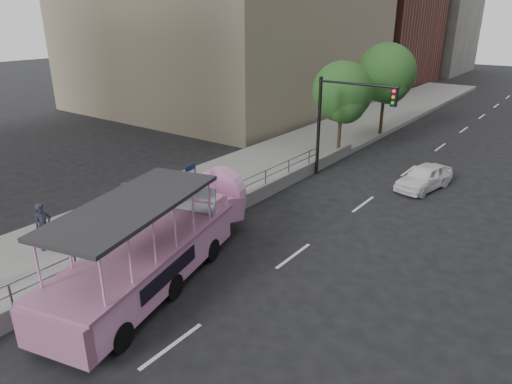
{
  "coord_description": "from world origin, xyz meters",
  "views": [
    {
      "loc": [
        8.61,
        -8.46,
        8.19
      ],
      "look_at": [
        -0.3,
        3.48,
        2.35
      ],
      "focal_mm": 32.0,
      "sensor_mm": 36.0,
      "label": 1
    }
  ],
  "objects_px": {
    "car": "(424,177)",
    "pedestrian_far": "(127,201)",
    "pedestrian_near": "(44,227)",
    "street_tree_far": "(387,76)",
    "duck_boat": "(162,243)",
    "parking_sign": "(192,193)",
    "traffic_signal": "(340,113)",
    "street_tree_near": "(343,94)"
  },
  "relations": [
    {
      "from": "duck_boat",
      "to": "parking_sign",
      "type": "height_order",
      "value": "duck_boat"
    },
    {
      "from": "car",
      "to": "parking_sign",
      "type": "relative_size",
      "value": 1.24
    },
    {
      "from": "car",
      "to": "traffic_signal",
      "type": "xyz_separation_m",
      "value": [
        -4.25,
        -1.15,
        2.88
      ]
    },
    {
      "from": "pedestrian_far",
      "to": "parking_sign",
      "type": "bearing_deg",
      "value": -75.89
    },
    {
      "from": "street_tree_near",
      "to": "street_tree_far",
      "type": "distance_m",
      "value": 6.02
    },
    {
      "from": "car",
      "to": "street_tree_near",
      "type": "xyz_separation_m",
      "value": [
        -5.84,
        2.28,
        3.2
      ]
    },
    {
      "from": "traffic_signal",
      "to": "street_tree_near",
      "type": "bearing_deg",
      "value": 114.98
    },
    {
      "from": "street_tree_near",
      "to": "pedestrian_far",
      "type": "bearing_deg",
      "value": -100.21
    },
    {
      "from": "pedestrian_near",
      "to": "parking_sign",
      "type": "distance_m",
      "value": 5.34
    },
    {
      "from": "pedestrian_far",
      "to": "traffic_signal",
      "type": "bearing_deg",
      "value": -25.57
    },
    {
      "from": "parking_sign",
      "to": "traffic_signal",
      "type": "relative_size",
      "value": 0.56
    },
    {
      "from": "duck_boat",
      "to": "pedestrian_near",
      "type": "height_order",
      "value": "duck_boat"
    },
    {
      "from": "car",
      "to": "pedestrian_near",
      "type": "distance_m",
      "value": 17.28
    },
    {
      "from": "car",
      "to": "pedestrian_near",
      "type": "xyz_separation_m",
      "value": [
        -8.65,
        -14.95,
        0.55
      ]
    },
    {
      "from": "traffic_signal",
      "to": "street_tree_near",
      "type": "distance_m",
      "value": 3.8
    },
    {
      "from": "car",
      "to": "pedestrian_near",
      "type": "relative_size",
      "value": 2.09
    },
    {
      "from": "pedestrian_near",
      "to": "street_tree_far",
      "type": "relative_size",
      "value": 0.27
    },
    {
      "from": "traffic_signal",
      "to": "street_tree_far",
      "type": "distance_m",
      "value": 9.57
    },
    {
      "from": "street_tree_far",
      "to": "car",
      "type": "bearing_deg",
      "value": -55.71
    },
    {
      "from": "parking_sign",
      "to": "pedestrian_far",
      "type": "bearing_deg",
      "value": -161.76
    },
    {
      "from": "parking_sign",
      "to": "street_tree_near",
      "type": "relative_size",
      "value": 0.51
    },
    {
      "from": "duck_boat",
      "to": "pedestrian_far",
      "type": "height_order",
      "value": "duck_boat"
    },
    {
      "from": "pedestrian_near",
      "to": "pedestrian_far",
      "type": "height_order",
      "value": "pedestrian_near"
    },
    {
      "from": "duck_boat",
      "to": "car",
      "type": "height_order",
      "value": "duck_boat"
    },
    {
      "from": "duck_boat",
      "to": "street_tree_far",
      "type": "distance_m",
      "value": 21.83
    },
    {
      "from": "car",
      "to": "pedestrian_far",
      "type": "xyz_separation_m",
      "value": [
        -8.34,
        -11.57,
        0.49
      ]
    },
    {
      "from": "traffic_signal",
      "to": "parking_sign",
      "type": "bearing_deg",
      "value": -97.75
    },
    {
      "from": "pedestrian_near",
      "to": "street_tree_near",
      "type": "bearing_deg",
      "value": -9.68
    },
    {
      "from": "pedestrian_near",
      "to": "pedestrian_far",
      "type": "distance_m",
      "value": 3.39
    },
    {
      "from": "car",
      "to": "traffic_signal",
      "type": "height_order",
      "value": "traffic_signal"
    },
    {
      "from": "duck_boat",
      "to": "pedestrian_near",
      "type": "xyz_separation_m",
      "value": [
        -4.29,
        -1.66,
        0.02
      ]
    },
    {
      "from": "traffic_signal",
      "to": "street_tree_far",
      "type": "relative_size",
      "value": 0.81
    },
    {
      "from": "duck_boat",
      "to": "parking_sign",
      "type": "relative_size",
      "value": 3.29
    },
    {
      "from": "car",
      "to": "parking_sign",
      "type": "bearing_deg",
      "value": -105.57
    },
    {
      "from": "parking_sign",
      "to": "traffic_signal",
      "type": "bearing_deg",
      "value": 82.25
    },
    {
      "from": "street_tree_near",
      "to": "street_tree_far",
      "type": "xyz_separation_m",
      "value": [
        0.2,
        6.0,
        0.49
      ]
    },
    {
      "from": "pedestrian_far",
      "to": "traffic_signal",
      "type": "xyz_separation_m",
      "value": [
        4.09,
        10.42,
        2.39
      ]
    },
    {
      "from": "pedestrian_near",
      "to": "parking_sign",
      "type": "height_order",
      "value": "parking_sign"
    },
    {
      "from": "street_tree_far",
      "to": "pedestrian_near",
      "type": "bearing_deg",
      "value": -97.37
    },
    {
      "from": "pedestrian_far",
      "to": "car",
      "type": "bearing_deg",
      "value": -39.9
    },
    {
      "from": "pedestrian_near",
      "to": "car",
      "type": "bearing_deg",
      "value": -30.49
    },
    {
      "from": "pedestrian_near",
      "to": "street_tree_far",
      "type": "distance_m",
      "value": 23.62
    }
  ]
}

